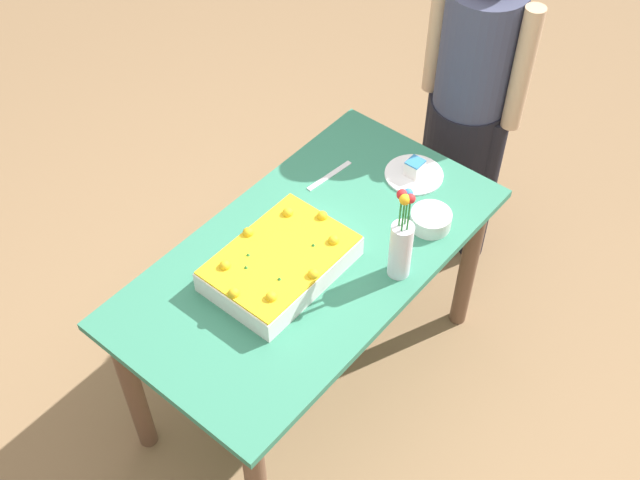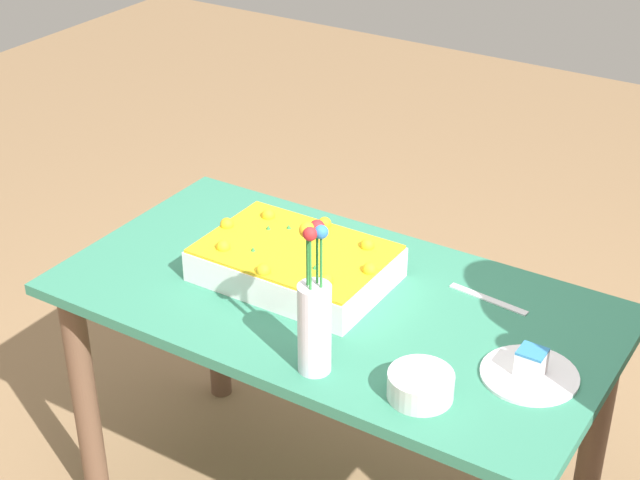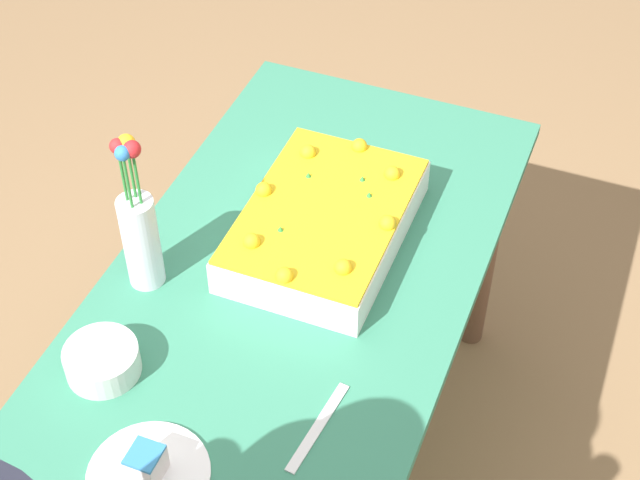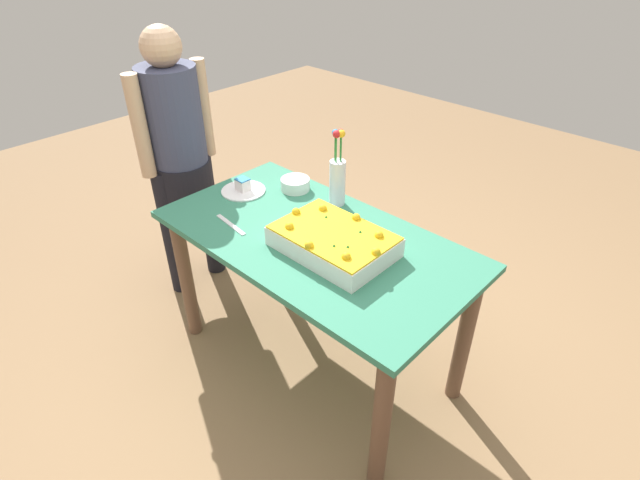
{
  "view_description": "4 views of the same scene",
  "coord_description": "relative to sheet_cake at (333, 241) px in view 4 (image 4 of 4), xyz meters",
  "views": [
    {
      "loc": [
        -1.36,
        -1.17,
        2.81
      ],
      "look_at": [
        0.0,
        -0.04,
        0.85
      ],
      "focal_mm": 45.0,
      "sensor_mm": 36.0,
      "label": 1
    },
    {
      "loc": [
        1.07,
        -1.77,
        2.09
      ],
      "look_at": [
        -0.05,
        0.01,
        0.9
      ],
      "focal_mm": 55.0,
      "sensor_mm": 36.0,
      "label": 2
    },
    {
      "loc": [
        1.29,
        0.57,
        2.27
      ],
      "look_at": [
        -0.09,
        0.03,
        0.8
      ],
      "focal_mm": 55.0,
      "sensor_mm": 36.0,
      "label": 3
    },
    {
      "loc": [
        -1.24,
        1.28,
        1.95
      ],
      "look_at": [
        -0.08,
        0.05,
        0.81
      ],
      "focal_mm": 28.0,
      "sensor_mm": 36.0,
      "label": 4
    }
  ],
  "objects": [
    {
      "name": "fruit_bowl",
      "position": [
        0.49,
        -0.26,
        -0.02
      ],
      "size": [
        0.14,
        0.14,
        0.06
      ],
      "primitive_type": "cylinder",
      "color": "silver",
      "rests_on": "dining_table"
    },
    {
      "name": "sheet_cake",
      "position": [
        0.0,
        0.0,
        0.0
      ],
      "size": [
        0.48,
        0.33,
        0.11
      ],
      "color": "white",
      "rests_on": "dining_table"
    },
    {
      "name": "person_standing",
      "position": [
        1.13,
        -0.02,
        0.04
      ],
      "size": [
        0.31,
        0.45,
        1.49
      ],
      "rotation": [
        0.0,
        0.0,
        3.14
      ],
      "color": "black",
      "rests_on": "ground_plane"
    },
    {
      "name": "ground_plane",
      "position": [
        0.13,
        -0.02,
        -0.81
      ],
      "size": [
        8.0,
        8.0,
        0.0
      ],
      "primitive_type": "plane",
      "color": "#8D6C4A"
    },
    {
      "name": "cake_knife",
      "position": [
        0.46,
        0.17,
        -0.04
      ],
      "size": [
        0.22,
        0.04,
        0.0
      ],
      "primitive_type": "cube",
      "rotation": [
        0.0,
        0.0,
        3.03
      ],
      "color": "silver",
      "rests_on": "dining_table"
    },
    {
      "name": "serving_plate_with_slice",
      "position": [
        0.67,
        -0.07,
        -0.03
      ],
      "size": [
        0.22,
        0.22,
        0.07
      ],
      "color": "white",
      "rests_on": "dining_table"
    },
    {
      "name": "flower_vase",
      "position": [
        0.25,
        -0.3,
        0.09
      ],
      "size": [
        0.08,
        0.08,
        0.37
      ],
      "color": "silver",
      "rests_on": "dining_table"
    },
    {
      "name": "dining_table",
      "position": [
        0.13,
        -0.02,
        -0.18
      ],
      "size": [
        1.4,
        0.75,
        0.76
      ],
      "color": "#357E61",
      "rests_on": "ground_plane"
    }
  ]
}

